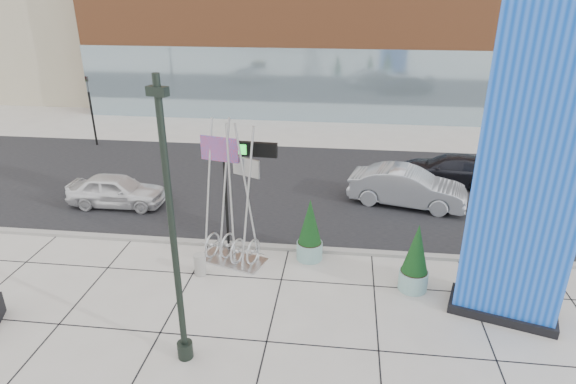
# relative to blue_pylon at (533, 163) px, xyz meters

# --- Properties ---
(ground) EXTENTS (160.00, 160.00, 0.00)m
(ground) POSITION_rel_blue_pylon_xyz_m (-7.66, -1.06, -4.71)
(ground) COLOR #9E9991
(ground) RESTS_ON ground
(street_asphalt) EXTENTS (80.00, 12.00, 0.02)m
(street_asphalt) POSITION_rel_blue_pylon_xyz_m (-7.66, 8.94, -4.70)
(street_asphalt) COLOR black
(street_asphalt) RESTS_ON ground
(curb_edge) EXTENTS (80.00, 0.30, 0.12)m
(curb_edge) POSITION_rel_blue_pylon_xyz_m (-7.66, 2.94, -4.65)
(curb_edge) COLOR gray
(curb_edge) RESTS_ON ground
(tower_podium) EXTENTS (34.00, 10.00, 11.00)m
(tower_podium) POSITION_rel_blue_pylon_xyz_m (-6.66, 25.94, 0.79)
(tower_podium) COLOR brown
(tower_podium) RESTS_ON ground
(tower_glass_front) EXTENTS (34.00, 0.60, 5.00)m
(tower_glass_front) POSITION_rel_blue_pylon_xyz_m (-6.66, 21.14, -2.21)
(tower_glass_front) COLOR #8CA5B2
(tower_glass_front) RESTS_ON ground
(blue_pylon) EXTENTS (3.18, 2.10, 9.75)m
(blue_pylon) POSITION_rel_blue_pylon_xyz_m (0.00, 0.00, 0.00)
(blue_pylon) COLOR blue
(blue_pylon) RESTS_ON ground
(lamp_post) EXTENTS (0.49, 0.40, 7.27)m
(lamp_post) POSITION_rel_blue_pylon_xyz_m (-8.66, -2.88, -1.73)
(lamp_post) COLOR black
(lamp_post) RESTS_ON ground
(public_art_sculpture) EXTENTS (2.47, 1.75, 5.07)m
(public_art_sculpture) POSITION_rel_blue_pylon_xyz_m (-8.49, 1.94, -3.38)
(public_art_sculpture) COLOR silver
(public_art_sculpture) RESTS_ON ground
(concrete_bollard) EXTENTS (0.39, 0.39, 0.75)m
(concrete_bollard) POSITION_rel_blue_pylon_xyz_m (-9.39, 0.94, -4.34)
(concrete_bollard) COLOR gray
(concrete_bollard) RESTS_ON ground
(overhead_street_sign) EXTENTS (1.95, 0.30, 4.13)m
(overhead_street_sign) POSITION_rel_blue_pylon_xyz_m (-8.14, 2.74, -1.16)
(overhead_street_sign) COLOR black
(overhead_street_sign) RESTS_ON ground
(round_planter_east) EXTENTS (1.07, 1.07, 2.67)m
(round_planter_east) POSITION_rel_blue_pylon_xyz_m (-0.66, 0.74, -3.45)
(round_planter_east) COLOR #83B1AD
(round_planter_east) RESTS_ON ground
(round_planter_mid) EXTENTS (0.91, 0.91, 2.28)m
(round_planter_mid) POSITION_rel_blue_pylon_xyz_m (-2.46, 0.96, -3.63)
(round_planter_mid) COLOR #83B1AD
(round_planter_mid) RESTS_ON ground
(round_planter_west) EXTENTS (0.91, 0.91, 2.28)m
(round_planter_west) POSITION_rel_blue_pylon_xyz_m (-5.86, 2.41, -3.63)
(round_planter_west) COLOR #83B1AD
(round_planter_west) RESTS_ON ground
(car_white_west) EXTENTS (4.16, 1.72, 1.41)m
(car_white_west) POSITION_rel_blue_pylon_xyz_m (-14.52, 5.82, -4.01)
(car_white_west) COLOR white
(car_white_west) RESTS_ON ground
(car_silver_mid) EXTENTS (5.25, 2.86, 1.64)m
(car_silver_mid) POSITION_rel_blue_pylon_xyz_m (-2.01, 7.44, -3.89)
(car_silver_mid) COLOR #A6A8AD
(car_silver_mid) RESTS_ON ground
(car_dark_east) EXTENTS (5.18, 3.01, 1.41)m
(car_dark_east) POSITION_rel_blue_pylon_xyz_m (0.30, 10.25, -4.01)
(car_dark_east) COLOR black
(car_dark_east) RESTS_ON ground
(traffic_signal) EXTENTS (0.15, 0.18, 4.10)m
(traffic_signal) POSITION_rel_blue_pylon_xyz_m (-19.66, 13.94, -2.41)
(traffic_signal) COLOR black
(traffic_signal) RESTS_ON ground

